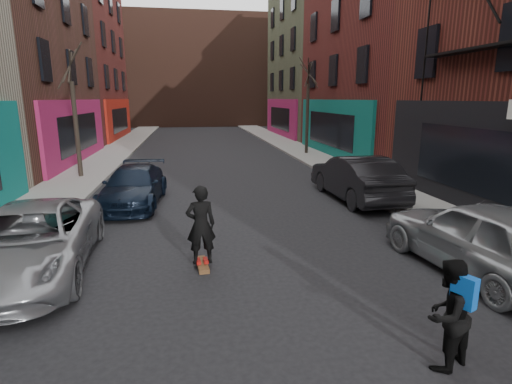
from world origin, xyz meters
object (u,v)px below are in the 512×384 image
object	(u,v)px
parked_left_end	(134,186)
parked_right_far	(483,238)
tree_right_far	(308,99)
parked_right_end	(356,178)
skateboarder	(201,225)
pedestrian	(448,314)
tree_left_far	(74,103)
parked_left_far	(30,241)
skateboard	(202,265)

from	to	relation	value
parked_left_end	parked_right_far	xyz separation A→B (m)	(7.80, -6.96, 0.15)
tree_right_far	parked_right_end	xyz separation A→B (m)	(-1.60, -11.64, -2.73)
parked_right_far	skateboarder	bearing A→B (deg)	-18.87
parked_right_end	pedestrian	bearing A→B (deg)	71.97
tree_left_far	parked_left_end	world-z (taller)	tree_left_far
tree_right_far	pedestrian	size ratio (longest dim) A/B	4.38
skateboarder	parked_left_end	bearing A→B (deg)	-74.83
parked_left_far	parked_left_end	xyz separation A→B (m)	(1.40, 5.37, -0.06)
skateboard	pedestrian	size ratio (longest dim) A/B	0.52
parked_right_end	skateboard	size ratio (longest dim) A/B	6.11
tree_left_far	skateboarder	distance (m)	12.15
tree_right_far	skateboard	world-z (taller)	tree_right_far
tree_right_far	parked_left_far	bearing A→B (deg)	-123.25
skateboarder	pedestrian	world-z (taller)	skateboarder
tree_left_far	parked_left_end	distance (m)	6.52
tree_left_far	pedestrian	bearing A→B (deg)	-60.58
parked_right_far	skateboard	distance (m)	5.89
tree_left_far	tree_right_far	world-z (taller)	tree_right_far
parked_left_end	parked_right_end	xyz separation A→B (m)	(7.80, -0.54, 0.15)
parked_right_far	pedestrian	distance (m)	3.61
tree_left_far	pedestrian	world-z (taller)	tree_left_far
parked_left_far	pedestrian	bearing A→B (deg)	-36.14
parked_left_far	parked_left_end	world-z (taller)	parked_left_far
tree_left_far	parked_right_far	world-z (taller)	tree_left_far
skateboarder	tree_left_far	bearing A→B (deg)	-69.90
tree_right_far	parked_left_far	size ratio (longest dim) A/B	1.34
tree_left_far	skateboard	world-z (taller)	tree_left_far
tree_right_far	skateboarder	size ratio (longest dim) A/B	3.95
skateboard	parked_right_far	bearing A→B (deg)	-18.32
skateboard	pedestrian	distance (m)	5.03
parked_left_end	skateboarder	xyz separation A→B (m)	(2.11, -5.65, 0.31)
skateboarder	parked_left_far	bearing A→B (deg)	-9.89
pedestrian	parked_right_far	bearing A→B (deg)	-159.47
tree_right_far	parked_right_end	world-z (taller)	tree_right_far
skateboard	tree_left_far	bearing A→B (deg)	110.10
parked_left_far	skateboarder	distance (m)	3.53
parked_left_end	parked_right_far	bearing A→B (deg)	-37.54
tree_left_far	skateboarder	size ratio (longest dim) A/B	3.78
parked_left_far	parked_right_far	distance (m)	9.34
parked_left_far	parked_left_end	distance (m)	5.55
pedestrian	parked_left_end	bearing A→B (deg)	-85.59
parked_left_end	skateboarder	distance (m)	6.04
parked_left_far	skateboarder	world-z (taller)	skateboarder
parked_left_end	skateboard	world-z (taller)	parked_left_end
parked_left_far	parked_right_end	size ratio (longest dim) A/B	1.04
parked_left_far	skateboarder	size ratio (longest dim) A/B	2.96
parked_right_far	skateboarder	size ratio (longest dim) A/B	2.72
tree_left_far	skateboard	size ratio (longest dim) A/B	8.12
parked_right_far	tree_left_far	bearing A→B (deg)	-54.05
tree_left_far	parked_right_far	distance (m)	16.40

